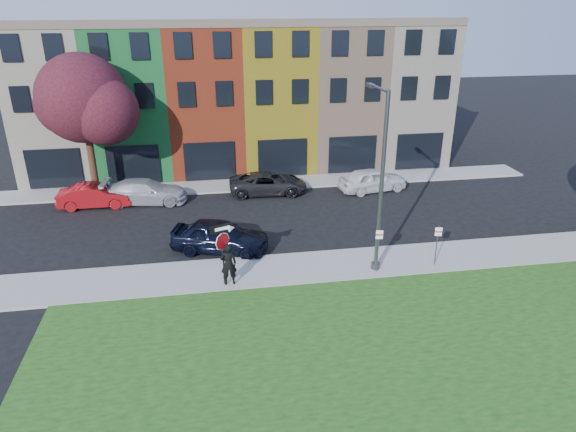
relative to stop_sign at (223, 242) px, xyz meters
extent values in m
plane|color=black|center=(4.75, -2.10, -2.15)|extent=(120.00, 120.00, 0.00)
cube|color=#989690|center=(6.75, 0.90, -2.09)|extent=(40.00, 3.00, 0.12)
cube|color=#989690|center=(1.75, 12.90, -2.09)|extent=(40.00, 2.40, 0.12)
cube|color=beige|center=(-10.25, 19.10, 2.85)|extent=(5.00, 10.00, 10.00)
cube|color=green|center=(-5.25, 19.10, 2.85)|extent=(5.00, 10.00, 10.00)
cube|color=#AC381C|center=(-0.25, 19.10, 2.85)|extent=(5.00, 10.00, 10.00)
cube|color=gold|center=(4.75, 19.10, 2.85)|extent=(5.00, 10.00, 10.00)
cube|color=tan|center=(9.75, 19.10, 2.85)|extent=(5.00, 10.00, 10.00)
cube|color=beige|center=(14.75, 19.10, 2.85)|extent=(5.00, 10.00, 10.00)
cube|color=black|center=(2.25, 14.04, -0.65)|extent=(30.00, 0.12, 2.60)
cylinder|color=black|center=(0.00, 0.02, -0.65)|extent=(0.08, 0.08, 2.76)
cylinder|color=white|center=(0.00, 0.00, 0.04)|extent=(0.77, 0.30, 0.81)
cylinder|color=maroon|center=(0.00, -0.03, 0.04)|extent=(0.73, 0.28, 0.77)
cube|color=black|center=(0.00, 0.00, 0.64)|extent=(1.00, 0.39, 0.34)
cube|color=white|center=(0.00, -0.03, 0.64)|extent=(0.63, 0.24, 0.14)
imported|color=black|center=(0.21, -0.07, -1.05)|extent=(0.77, 0.55, 1.95)
imported|color=black|center=(-0.03, 3.43, -1.33)|extent=(4.75, 5.95, 1.64)
imported|color=maroon|center=(-7.24, 10.60, -1.44)|extent=(1.53, 4.34, 1.43)
imported|color=#B4B4B9|center=(-4.31, 10.80, -1.41)|extent=(3.07, 5.48, 1.47)
imported|color=black|center=(3.37, 11.19, -1.46)|extent=(2.85, 5.23, 1.38)
imported|color=white|center=(10.19, 10.57, -1.39)|extent=(3.29, 5.07, 1.52)
cylinder|color=#494B4E|center=(7.00, 0.23, 2.07)|extent=(0.18, 0.18, 8.21)
cylinder|color=#494B4E|center=(7.00, 0.23, -1.88)|extent=(0.40, 0.40, 0.30)
cylinder|color=#494B4E|center=(6.95, 1.23, 6.07)|extent=(0.21, 2.00, 0.12)
cube|color=#494B4E|center=(6.90, 2.33, 6.02)|extent=(0.28, 0.56, 0.16)
cylinder|color=#494B4E|center=(6.96, -0.05, -0.94)|extent=(0.05, 0.05, 2.18)
cube|color=white|center=(6.96, -0.08, -0.15)|extent=(0.32, 0.08, 0.42)
cube|color=maroon|center=(6.96, -0.10, -0.15)|extent=(0.32, 0.07, 0.06)
cylinder|color=#494B4E|center=(9.88, 0.16, -1.04)|extent=(0.05, 0.05, 1.99)
cube|color=white|center=(9.88, 0.13, -0.32)|extent=(0.32, 0.08, 0.42)
cube|color=maroon|center=(9.88, 0.11, -0.32)|extent=(0.32, 0.07, 0.06)
cylinder|color=black|center=(-7.43, 12.10, 0.13)|extent=(0.44, 0.44, 4.33)
sphere|color=black|center=(-7.43, 12.10, 4.14)|extent=(5.25, 5.25, 5.25)
sphere|color=black|center=(-6.11, 11.31, 3.48)|extent=(3.94, 3.94, 3.94)
sphere|color=black|center=(-8.61, 13.02, 3.61)|extent=(3.67, 3.67, 3.67)
sphere|color=black|center=(-7.16, 12.62, 5.05)|extent=(3.15, 3.15, 3.15)
camera|label=1|loc=(-0.43, -19.84, 9.64)|focal=32.00mm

